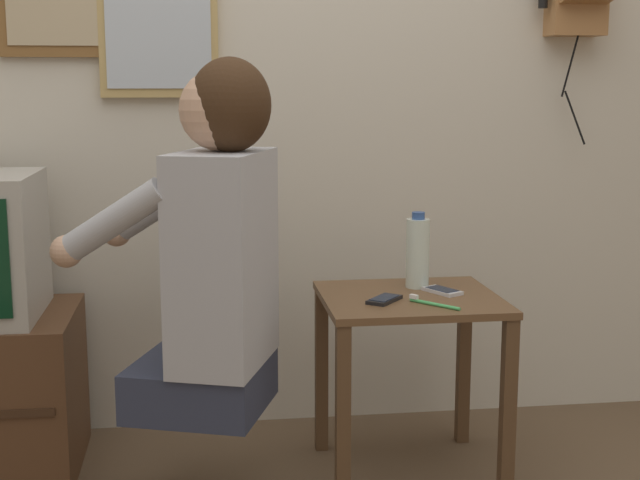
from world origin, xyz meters
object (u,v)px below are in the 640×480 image
object	(u,v)px
toothbrush	(431,303)
person	(214,245)
water_bottle	(418,252)
cell_phone_spare	(442,291)
wall_mirror	(158,7)
cell_phone_held	(384,299)

from	to	relation	value
toothbrush	person	bearing A→B (deg)	140.60
water_bottle	cell_phone_spare	bearing A→B (deg)	-55.58
wall_mirror	toothbrush	size ratio (longest dim) A/B	4.29
water_bottle	toothbrush	distance (m)	0.26
person	water_bottle	xyz separation A→B (m)	(0.64, 0.25, -0.08)
cell_phone_spare	toothbrush	world-z (taller)	toothbrush
wall_mirror	cell_phone_held	bearing A→B (deg)	-39.77
cell_phone_spare	cell_phone_held	bearing A→B (deg)	174.60
person	toothbrush	distance (m)	0.65
person	toothbrush	xyz separation A→B (m)	(0.62, 0.02, -0.19)
person	wall_mirror	bearing A→B (deg)	33.42
cell_phone_held	toothbrush	distance (m)	0.14
cell_phone_held	water_bottle	xyz separation A→B (m)	(0.14, 0.17, 0.11)
person	water_bottle	bearing A→B (deg)	-49.37
person	water_bottle	world-z (taller)	person
wall_mirror	cell_phone_held	size ratio (longest dim) A/B	4.38
person	wall_mirror	size ratio (longest dim) A/B	1.67
cell_phone_held	toothbrush	world-z (taller)	toothbrush
person	cell_phone_spare	size ratio (longest dim) A/B	7.14
cell_phone_held	toothbrush	bearing A→B (deg)	12.53
person	wall_mirror	distance (m)	0.94
cell_phone_held	wall_mirror	bearing A→B (deg)	179.58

